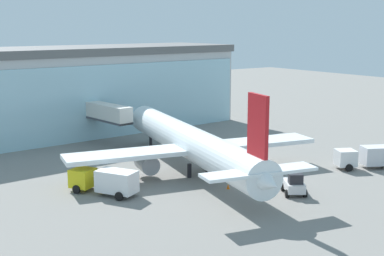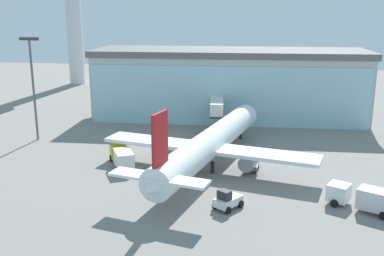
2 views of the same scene
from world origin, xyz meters
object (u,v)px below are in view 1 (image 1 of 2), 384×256
catering_truck (106,180)px  safety_cone_nose (228,186)px  jet_bridge (102,113)px  safety_cone_wingtip (100,190)px  airplane (191,143)px  fuel_truck (368,156)px  baggage_cart (232,161)px  pushback_tug (294,185)px

catering_truck → safety_cone_nose: size_ratio=13.54×
jet_bridge → safety_cone_wingtip: jet_bridge is taller
airplane → safety_cone_wingtip: size_ratio=69.70×
fuel_truck → safety_cone_nose: 19.37m
safety_cone_nose → airplane: bearing=85.0°
airplane → baggage_cart: size_ratio=12.81×
catering_truck → safety_cone_nose: (11.39, -5.77, -1.19)m
catering_truck → jet_bridge: bearing=-54.3°
baggage_cart → safety_cone_nose: baggage_cart is taller
jet_bridge → safety_cone_nose: size_ratio=22.70×
airplane → pushback_tug: (3.69, -13.02, -2.46)m
airplane → pushback_tug: 13.75m
fuel_truck → baggage_cart: 16.44m
jet_bridge → safety_cone_wingtip: (-10.78, -21.64, -4.25)m
airplane → safety_cone_nose: (-0.68, -7.72, -3.16)m
pushback_tug → safety_cone_wingtip: size_ratio=6.77×
safety_cone_nose → fuel_truck: bearing=-9.5°
catering_truck → fuel_truck: size_ratio=0.99×
safety_cone_wingtip → jet_bridge: bearing=63.5°
catering_truck → fuel_truck: 31.75m
safety_cone_nose → pushback_tug: bearing=-50.5°
catering_truck → pushback_tug: 19.27m
airplane → fuel_truck: 21.48m
catering_truck → fuel_truck: (30.45, -8.97, 0.00)m
fuel_truck → baggage_cart: (-12.56, 10.55, -0.97)m
baggage_cart → fuel_truck: bearing=-122.2°
catering_truck → baggage_cart: 17.99m
fuel_truck → baggage_cart: bearing=-12.9°
pushback_tug → fuel_truck: bearing=-48.2°
jet_bridge → safety_cone_nose: 28.50m
pushback_tug → safety_cone_nose: size_ratio=6.77×
pushback_tug → safety_cone_wingtip: pushback_tug is taller
airplane → baggage_cart: bearing=-81.3°
jet_bridge → airplane: airplane is taller
baggage_cart → safety_cone_nose: 9.81m
safety_cone_wingtip → baggage_cart: bearing=2.6°
jet_bridge → airplane: (1.55, -20.45, -1.08)m
pushback_tug → safety_cone_nose: (-4.37, 5.30, -0.70)m
safety_cone_nose → safety_cone_wingtip: same height
airplane → safety_cone_wingtip: airplane is taller
airplane → catering_truck: (-12.07, -1.95, -1.97)m
catering_truck → safety_cone_wingtip: 1.44m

